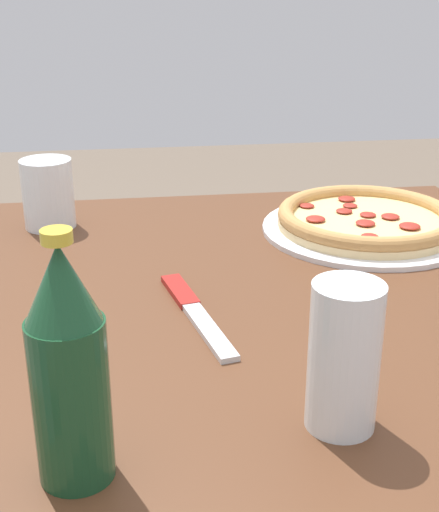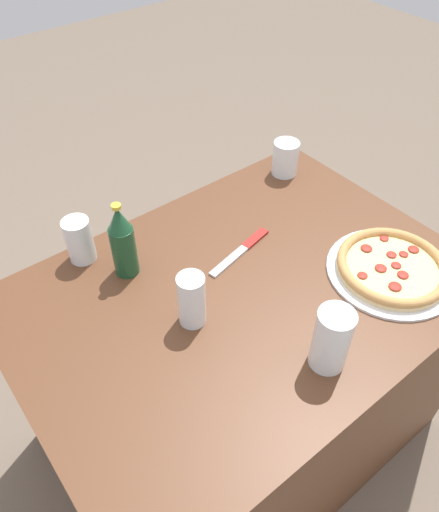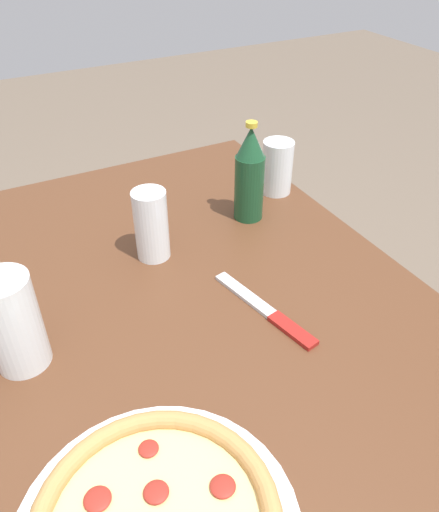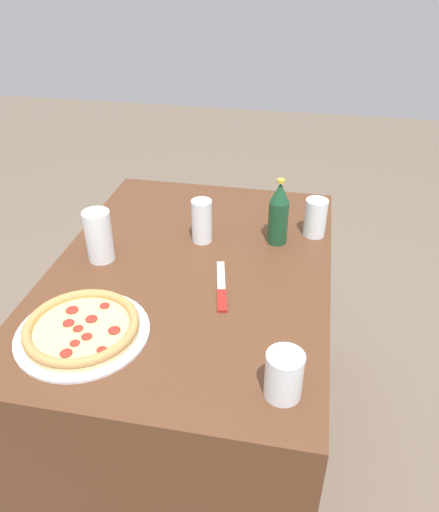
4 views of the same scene
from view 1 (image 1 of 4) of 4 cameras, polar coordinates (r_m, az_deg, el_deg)
The scene contains 5 objects.
pizza_veggie at distance 1.15m, azimuth 11.67°, elevation 2.78°, with size 0.33×0.33×0.04m.
glass_red_wine at distance 0.65m, azimuth 9.52°, elevation -8.31°, with size 0.06×0.06×0.14m.
glass_lemonade at distance 1.18m, azimuth -13.54°, elevation 4.77°, with size 0.08×0.08×0.11m.
beer_bottle at distance 0.57m, azimuth -11.98°, elevation -8.73°, with size 0.06×0.06×0.22m.
knife at distance 0.87m, azimuth -2.06°, elevation -4.36°, with size 0.23×0.07×0.01m.
Camera 1 is at (0.69, -0.18, 1.12)m, focal length 50.00 mm.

